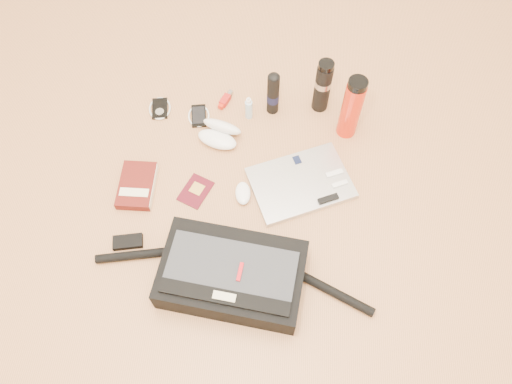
# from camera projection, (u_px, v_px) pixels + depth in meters

# --- Properties ---
(ground) EXTENTS (4.00, 4.00, 0.00)m
(ground) POSITION_uv_depth(u_px,v_px,m) (245.00, 211.00, 1.79)
(ground) COLOR #B97D4D
(ground) RESTS_ON ground
(messenger_bag) EXTENTS (0.94, 0.34, 0.13)m
(messenger_bag) POSITION_uv_depth(u_px,v_px,m) (231.00, 275.00, 1.61)
(messenger_bag) COLOR black
(messenger_bag) RESTS_ON ground
(laptop) EXTENTS (0.42, 0.37, 0.03)m
(laptop) POSITION_uv_depth(u_px,v_px,m) (301.00, 183.00, 1.83)
(laptop) COLOR #B9B9BC
(laptop) RESTS_ON ground
(book) EXTENTS (0.13, 0.19, 0.04)m
(book) POSITION_uv_depth(u_px,v_px,m) (137.00, 186.00, 1.82)
(book) COLOR #4F110D
(book) RESTS_ON ground
(passport) EXTENTS (0.13, 0.15, 0.01)m
(passport) POSITION_uv_depth(u_px,v_px,m) (196.00, 191.00, 1.83)
(passport) COLOR #470A14
(passport) RESTS_ON ground
(mouse) EXTENTS (0.07, 0.10, 0.03)m
(mouse) POSITION_uv_depth(u_px,v_px,m) (243.00, 193.00, 1.81)
(mouse) COLOR white
(mouse) RESTS_ON ground
(sunglasses_case) EXTENTS (0.19, 0.17, 0.09)m
(sunglasses_case) POSITION_uv_depth(u_px,v_px,m) (220.00, 133.00, 1.92)
(sunglasses_case) COLOR white
(sunglasses_case) RESTS_ON ground
(ipod) EXTENTS (0.10, 0.11, 0.01)m
(ipod) POSITION_uv_depth(u_px,v_px,m) (160.00, 108.00, 2.01)
(ipod) COLOR black
(ipod) RESTS_ON ground
(phone) EXTENTS (0.10, 0.12, 0.01)m
(phone) POSITION_uv_depth(u_px,v_px,m) (199.00, 116.00, 1.99)
(phone) COLOR black
(phone) RESTS_ON ground
(inhaler) EXTENTS (0.05, 0.10, 0.03)m
(inhaler) POSITION_uv_depth(u_px,v_px,m) (226.00, 100.00, 2.02)
(inhaler) COLOR #AE1B17
(inhaler) RESTS_ON ground
(spray_bottle) EXTENTS (0.03, 0.03, 0.11)m
(spray_bottle) POSITION_uv_depth(u_px,v_px,m) (249.00, 109.00, 1.95)
(spray_bottle) COLOR #ABD2EC
(spray_bottle) RESTS_ON ground
(aerosol_can) EXTENTS (0.06, 0.06, 0.20)m
(aerosol_can) POSITION_uv_depth(u_px,v_px,m) (273.00, 93.00, 1.92)
(aerosol_can) COLOR black
(aerosol_can) RESTS_ON ground
(thermos_black) EXTENTS (0.07, 0.07, 0.25)m
(thermos_black) POSITION_uv_depth(u_px,v_px,m) (323.00, 86.00, 1.91)
(thermos_black) COLOR black
(thermos_black) RESTS_ON ground
(thermos_red) EXTENTS (0.10, 0.10, 0.29)m
(thermos_red) POSITION_uv_depth(u_px,v_px,m) (352.00, 108.00, 1.84)
(thermos_red) COLOR red
(thermos_red) RESTS_ON ground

